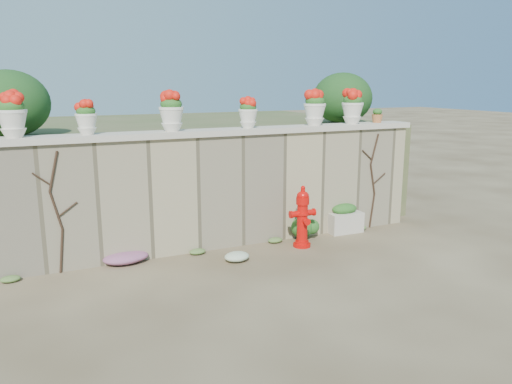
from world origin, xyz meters
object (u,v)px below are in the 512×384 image
fire_hydrant (302,216)px  planter_box (344,219)px  terracotta_pot (377,116)px  urn_pot_0 (12,115)px

fire_hydrant → planter_box: bearing=21.6°
fire_hydrant → planter_box: (1.20, 0.44, -0.29)m
planter_box → fire_hydrant: bearing=-158.8°
terracotta_pot → planter_box: bearing=-164.1°
fire_hydrant → terracotta_pot: (2.08, 0.69, 1.67)m
planter_box → terracotta_pot: size_ratio=2.57×
planter_box → terracotta_pot: (0.88, 0.25, 1.96)m
urn_pot_0 → terracotta_pot: size_ratio=2.43×
fire_hydrant → terracotta_pot: size_ratio=4.11×
planter_box → urn_pot_0: size_ratio=1.06×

